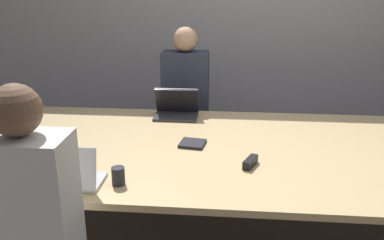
{
  "coord_description": "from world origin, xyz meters",
  "views": [
    {
      "loc": [
        -0.11,
        -2.6,
        1.83
      ],
      "look_at": [
        -0.36,
        0.1,
        0.91
      ],
      "focal_mm": 40.0,
      "sensor_mm": 36.0,
      "label": 1
    }
  ],
  "objects_px": {
    "person_far_midleft": "(186,110)",
    "stapler": "(250,162)",
    "cup_near_left": "(118,176)",
    "laptop_far_midleft": "(176,108)",
    "laptop_near_left": "(69,175)"
  },
  "relations": [
    {
      "from": "person_far_midleft",
      "to": "stapler",
      "type": "distance_m",
      "value": 1.4
    },
    {
      "from": "cup_near_left",
      "to": "stapler",
      "type": "distance_m",
      "value": 0.78
    },
    {
      "from": "cup_near_left",
      "to": "laptop_far_midleft",
      "type": "relative_size",
      "value": 0.29
    },
    {
      "from": "cup_near_left",
      "to": "stapler",
      "type": "relative_size",
      "value": 0.64
    },
    {
      "from": "laptop_near_left",
      "to": "stapler",
      "type": "distance_m",
      "value": 1.03
    },
    {
      "from": "person_far_midleft",
      "to": "cup_near_left",
      "type": "bearing_deg",
      "value": -96.83
    },
    {
      "from": "laptop_near_left",
      "to": "laptop_far_midleft",
      "type": "distance_m",
      "value": 1.31
    },
    {
      "from": "laptop_near_left",
      "to": "cup_near_left",
      "type": "height_order",
      "value": "laptop_near_left"
    },
    {
      "from": "person_far_midleft",
      "to": "stapler",
      "type": "relative_size",
      "value": 9.15
    },
    {
      "from": "laptop_far_midleft",
      "to": "stapler",
      "type": "xyz_separation_m",
      "value": [
        0.55,
        -0.89,
        -0.04
      ]
    },
    {
      "from": "cup_near_left",
      "to": "laptop_far_midleft",
      "type": "distance_m",
      "value": 1.2
    },
    {
      "from": "laptop_near_left",
      "to": "cup_near_left",
      "type": "xyz_separation_m",
      "value": [
        0.25,
        0.05,
        -0.02
      ]
    },
    {
      "from": "laptop_far_midleft",
      "to": "person_far_midleft",
      "type": "xyz_separation_m",
      "value": [
        0.03,
        0.4,
        -0.14
      ]
    },
    {
      "from": "cup_near_left",
      "to": "person_far_midleft",
      "type": "xyz_separation_m",
      "value": [
        0.19,
        1.59,
        -0.12
      ]
    },
    {
      "from": "cup_near_left",
      "to": "laptop_far_midleft",
      "type": "xyz_separation_m",
      "value": [
        0.16,
        1.19,
        0.02
      ]
    }
  ]
}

